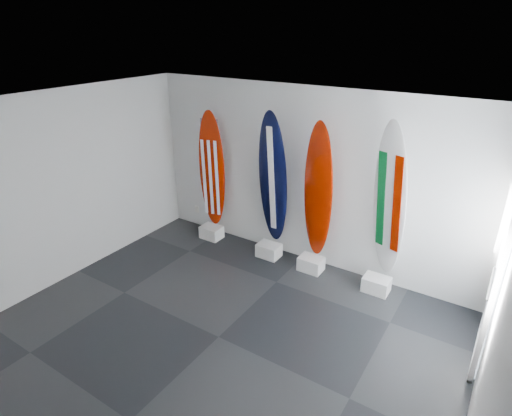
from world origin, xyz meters
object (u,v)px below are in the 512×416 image
Objects in this scene: surfboard_navy at (273,180)px; surfboard_swiss at (318,192)px; surfboard_usa at (212,170)px; surfboard_italy at (390,203)px.

surfboard_navy is 1.04× the size of surfboard_swiss.
surfboard_usa is 2.15m from surfboard_swiss.
surfboard_swiss is 0.93× the size of surfboard_italy.
surfboard_italy is at bearing 0.25° from surfboard_navy.
surfboard_swiss is (2.15, 0.00, 0.04)m from surfboard_usa.
surfboard_usa is at bearing -179.75° from surfboard_navy.
surfboard_italy is (3.28, 0.00, 0.12)m from surfboard_usa.
surfboard_italy is at bearing 7.03° from surfboard_swiss.
surfboard_italy reaches higher than surfboard_swiss.
surfboard_italy is (1.97, 0.00, 0.04)m from surfboard_navy.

